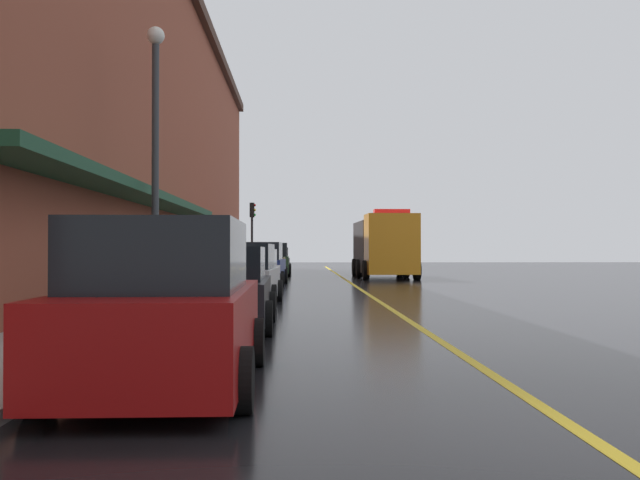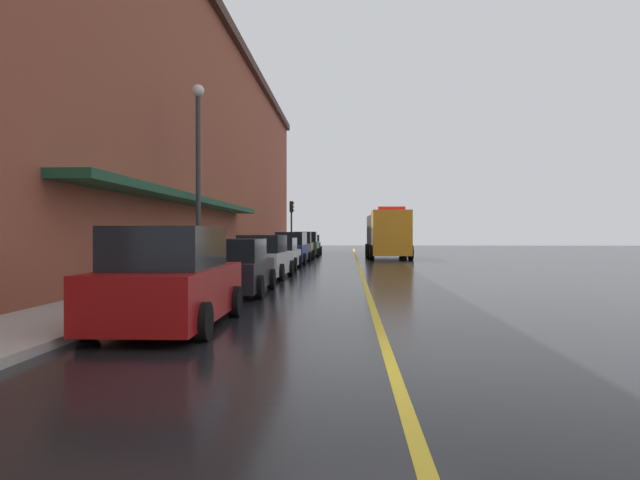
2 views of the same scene
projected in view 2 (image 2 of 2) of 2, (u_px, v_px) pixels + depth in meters
name	position (u px, v px, depth m)	size (l,w,h in m)	color
ground_plane	(359.00, 265.00, 32.72)	(112.00, 112.00, 0.00)	black
sidewalk_left	(250.00, 263.00, 33.03)	(2.40, 70.00, 0.15)	#ADA8A0
lane_center_stripe	(359.00, 265.00, 32.72)	(0.16, 70.00, 0.01)	gold
brick_building_left	(124.00, 142.00, 32.29)	(12.47, 64.00, 13.74)	brown
parked_car_0	(170.00, 281.00, 10.79)	(2.15, 4.58, 1.87)	maroon
parked_car_1	(234.00, 268.00, 16.90)	(2.12, 4.52, 1.60)	black
parked_car_2	(263.00, 258.00, 22.89)	(2.10, 4.49, 1.70)	silver
parked_car_3	(279.00, 254.00, 28.74)	(1.99, 4.40, 1.56)	silver
parked_car_4	(292.00, 249.00, 34.61)	(2.11, 4.71, 1.86)	navy
parked_car_5	(299.00, 247.00, 40.36)	(2.10, 4.64, 1.88)	#A5844C
parked_car_6	(306.00, 245.00, 45.64)	(2.14, 4.37, 1.92)	#2D5133
parked_car_7	(311.00, 245.00, 51.06)	(2.09, 4.85, 1.67)	#595B60
utility_truck	(388.00, 235.00, 41.55)	(3.04, 7.79, 3.57)	orange
parking_meter_0	(236.00, 250.00, 24.67)	(0.14, 0.18, 1.33)	#4C4C51
parking_meter_1	(219.00, 253.00, 21.34)	(0.14, 0.18, 1.33)	#4C4C51
parking_meter_2	(167.00, 260.00, 15.30)	(0.14, 0.18, 1.33)	#4C4C51
parking_meter_3	(249.00, 248.00, 27.88)	(0.14, 0.18, 1.33)	#4C4C51
parking_meter_4	(210.00, 254.00, 19.97)	(0.14, 0.18, 1.33)	#4C4C51
street_lamp_left	(198.00, 160.00, 20.77)	(0.44, 0.44, 6.94)	#33383D
traffic_light_near	(292.00, 217.00, 48.01)	(0.38, 0.36, 4.30)	#232326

